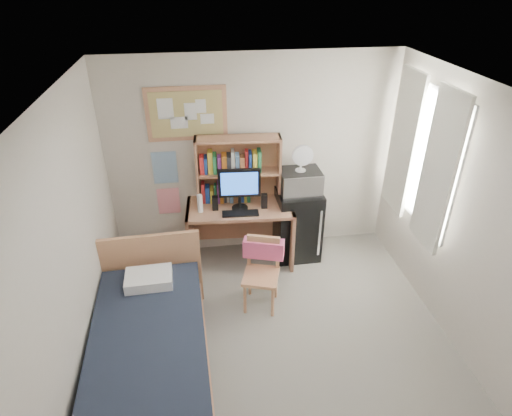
{
  "coord_description": "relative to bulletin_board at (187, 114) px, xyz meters",
  "views": [
    {
      "loc": [
        -0.69,
        -2.83,
        3.46
      ],
      "look_at": [
        -0.09,
        1.2,
        1.1
      ],
      "focal_mm": 30.0,
      "sensor_mm": 36.0,
      "label": 1
    }
  ],
  "objects": [
    {
      "name": "floor",
      "position": [
        0.78,
        -2.08,
        -1.93
      ],
      "size": [
        3.6,
        4.2,
        0.02
      ],
      "primitive_type": "cube",
      "color": "gray",
      "rests_on": "ground"
    },
    {
      "name": "ceiling",
      "position": [
        0.78,
        -2.08,
        0.68
      ],
      "size": [
        3.6,
        4.2,
        0.02
      ],
      "primitive_type": "cube",
      "color": "white",
      "rests_on": "wall_back"
    },
    {
      "name": "wall_back",
      "position": [
        0.78,
        0.02,
        -0.62
      ],
      "size": [
        3.6,
        0.04,
        2.6
      ],
      "primitive_type": "cube",
      "color": "beige",
      "rests_on": "floor"
    },
    {
      "name": "wall_left",
      "position": [
        -1.02,
        -2.08,
        -0.62
      ],
      "size": [
        0.04,
        4.2,
        2.6
      ],
      "primitive_type": "cube",
      "color": "beige",
      "rests_on": "floor"
    },
    {
      "name": "wall_right",
      "position": [
        2.58,
        -2.08,
        -0.62
      ],
      "size": [
        0.04,
        4.2,
        2.6
      ],
      "primitive_type": "cube",
      "color": "beige",
      "rests_on": "floor"
    },
    {
      "name": "window_unit",
      "position": [
        2.53,
        -0.88,
        -0.32
      ],
      "size": [
        0.1,
        1.4,
        1.7
      ],
      "primitive_type": "cube",
      "color": "white",
      "rests_on": "wall_right"
    },
    {
      "name": "curtain_left",
      "position": [
        2.5,
        -1.28,
        -0.32
      ],
      "size": [
        0.04,
        0.55,
        1.7
      ],
      "primitive_type": "cube",
      "color": "white",
      "rests_on": "wall_right"
    },
    {
      "name": "curtain_right",
      "position": [
        2.5,
        -0.48,
        -0.32
      ],
      "size": [
        0.04,
        0.55,
        1.7
      ],
      "primitive_type": "cube",
      "color": "white",
      "rests_on": "wall_right"
    },
    {
      "name": "bulletin_board",
      "position": [
        0.0,
        0.0,
        0.0
      ],
      "size": [
        0.94,
        0.03,
        0.64
      ],
      "primitive_type": "cube",
      "color": "tan",
      "rests_on": "wall_back"
    },
    {
      "name": "poster_wave",
      "position": [
        -0.32,
        0.01,
        -0.67
      ],
      "size": [
        0.3,
        0.01,
        0.42
      ],
      "primitive_type": "cube",
      "color": "#26649A",
      "rests_on": "wall_back"
    },
    {
      "name": "poster_japan",
      "position": [
        -0.32,
        0.01,
        -1.14
      ],
      "size": [
        0.28,
        0.01,
        0.36
      ],
      "primitive_type": "cube",
      "color": "#E82942",
      "rests_on": "wall_back"
    },
    {
      "name": "desk",
      "position": [
        0.56,
        -0.33,
        -1.51
      ],
      "size": [
        1.36,
        0.74,
        0.82
      ],
      "primitive_type": "cube",
      "rotation": [
        0.0,
        0.0,
        -0.07
      ],
      "color": "tan",
      "rests_on": "floor"
    },
    {
      "name": "desk_chair",
      "position": [
        0.69,
        -1.23,
        -1.5
      ],
      "size": [
        0.53,
        0.53,
        0.84
      ],
      "primitive_type": "cube",
      "rotation": [
        0.0,
        0.0,
        -0.3
      ],
      "color": "tan",
      "rests_on": "floor"
    },
    {
      "name": "mini_fridge",
      "position": [
        1.32,
        -0.28,
        -1.44
      ],
      "size": [
        0.57,
        0.57,
        0.95
      ],
      "primitive_type": "cube",
      "rotation": [
        0.0,
        0.0,
        0.01
      ],
      "color": "black",
      "rests_on": "floor"
    },
    {
      "name": "bed",
      "position": [
        -0.47,
        -2.12,
        -1.63
      ],
      "size": [
        1.12,
        2.15,
        0.58
      ],
      "primitive_type": "cube",
      "rotation": [
        0.0,
        0.0,
        0.03
      ],
      "color": "black",
      "rests_on": "floor"
    },
    {
      "name": "hutch",
      "position": [
        0.57,
        -0.18,
        -0.68
      ],
      "size": [
        1.04,
        0.33,
        0.84
      ],
      "primitive_type": "cube",
      "rotation": [
        0.0,
        0.0,
        -0.07
      ],
      "color": "tan",
      "rests_on": "desk"
    },
    {
      "name": "monitor",
      "position": [
        0.56,
        -0.39,
        -0.83
      ],
      "size": [
        0.51,
        0.07,
        0.54
      ],
      "primitive_type": "cube",
      "rotation": [
        0.0,
        0.0,
        -0.07
      ],
      "color": "black",
      "rests_on": "desk"
    },
    {
      "name": "keyboard",
      "position": [
        0.55,
        -0.53,
        -1.09
      ],
      "size": [
        0.45,
        0.17,
        0.02
      ],
      "primitive_type": "cube",
      "rotation": [
        0.0,
        0.0,
        -0.07
      ],
      "color": "black",
      "rests_on": "desk"
    },
    {
      "name": "speaker_left",
      "position": [
        0.26,
        -0.37,
        -1.01
      ],
      "size": [
        0.08,
        0.08,
        0.18
      ],
      "primitive_type": "cube",
      "rotation": [
        0.0,
        0.0,
        -0.07
      ],
      "color": "black",
      "rests_on": "desk"
    },
    {
      "name": "speaker_right",
      "position": [
        0.86,
        -0.41,
        -1.01
      ],
      "size": [
        0.08,
        0.08,
        0.18
      ],
      "primitive_type": "cube",
      "rotation": [
        0.0,
        0.0,
        -0.07
      ],
      "color": "black",
      "rests_on": "desk"
    },
    {
      "name": "water_bottle",
      "position": [
        0.08,
        -0.4,
        -0.98
      ],
      "size": [
        0.07,
        0.07,
        0.23
      ],
      "primitive_type": "cylinder",
      "rotation": [
        0.0,
        0.0,
        -0.07
      ],
      "color": "white",
      "rests_on": "desk"
    },
    {
      "name": "hoodie",
      "position": [
        0.75,
        -1.04,
        -1.27
      ],
      "size": [
        0.48,
        0.27,
        0.22
      ],
      "primitive_type": "cube",
      "rotation": [
        0.0,
        0.0,
        -0.3
      ],
      "color": "#F55D8E",
      "rests_on": "desk_chair"
    },
    {
      "name": "microwave",
      "position": [
        1.32,
        -0.3,
        -0.82
      ],
      "size": [
        0.5,
        0.38,
        0.29
      ],
      "primitive_type": "cube",
      "rotation": [
        0.0,
        0.0,
        0.01
      ],
      "color": "silver",
      "rests_on": "mini_fridge"
    },
    {
      "name": "desk_fan",
      "position": [
        1.32,
        -0.3,
        -0.52
      ],
      "size": [
        0.25,
        0.25,
        0.32
      ],
      "primitive_type": "cylinder",
      "rotation": [
        0.0,
        0.0,
        0.01
      ],
      "color": "white",
      "rests_on": "microwave"
    },
    {
      "name": "pillow",
      "position": [
        -0.5,
        -1.37,
        -1.28
      ],
      "size": [
        0.48,
        0.34,
        0.11
      ],
      "primitive_type": "cube",
      "rotation": [
        0.0,
        0.0,
        0.03
      ],
      "color": "white",
      "rests_on": "bed"
    }
  ]
}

